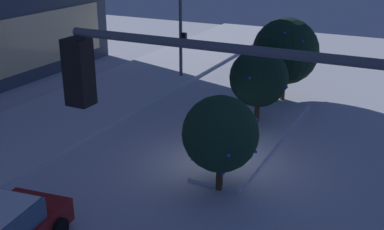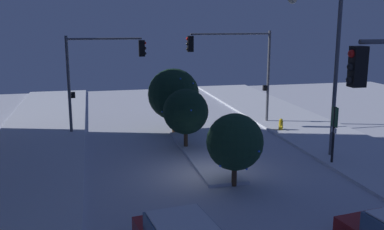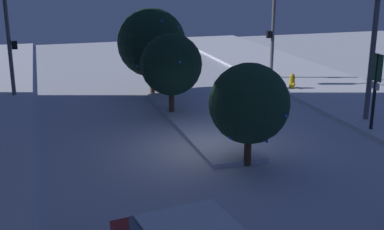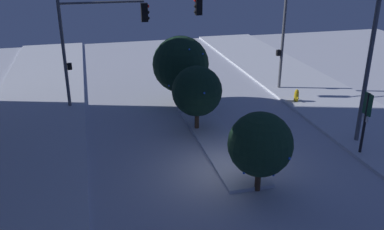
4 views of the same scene
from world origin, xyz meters
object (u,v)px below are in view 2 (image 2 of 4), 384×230
Objects in this scene: street_lamp_arched at (324,53)px; decorated_tree_left_of_median at (186,112)px; fire_hydrant at (281,125)px; decorated_tree_right_of_median at (235,142)px; decorated_tree_median at (173,94)px; traffic_light_corner_near_right at (237,60)px; traffic_light_corner_far_right at (100,66)px; parking_info_sign at (334,128)px.

street_lamp_arched is 7.63m from decorated_tree_left_of_median.
decorated_tree_right_of_median is (-8.13, 5.77, 1.50)m from fire_hydrant.
street_lamp_arched is at bearing -63.75° from decorated_tree_right_of_median.
decorated_tree_left_of_median is (-2.29, 6.58, 1.65)m from fire_hydrant.
street_lamp_arched is 2.05× the size of decorated_tree_median.
decorated_tree_right_of_median is at bearing -172.12° from decorated_tree_left_of_median.
decorated_tree_right_of_median is (-5.85, -0.81, -0.14)m from decorated_tree_left_of_median.
traffic_light_corner_near_right is 1.55× the size of decorated_tree_median.
decorated_tree_median reaches higher than decorated_tree_left_of_median.
traffic_light_corner_far_right is 4.79m from decorated_tree_median.
fire_hydrant is (-2.57, -2.08, -3.90)m from traffic_light_corner_near_right.
street_lamp_arched reaches higher than decorated_tree_right_of_median.
fire_hydrant is (5.52, -0.47, -4.87)m from street_lamp_arched.
fire_hydrant is at bearing -89.51° from parking_info_sign.
parking_info_sign is 0.72× the size of decorated_tree_median.
decorated_tree_median is (7.98, 6.23, 0.58)m from parking_info_sign.
decorated_tree_right_of_median is (-10.63, -5.12, -2.20)m from traffic_light_corner_far_right.
decorated_tree_right_of_median is at bearing -64.30° from traffic_light_corner_far_right.
decorated_tree_median is 1.28× the size of decorated_tree_right_of_median.
street_lamp_arched is at bearing -78.00° from parking_info_sign.
street_lamp_arched is at bearing -117.93° from decorated_tree_left_of_median.
decorated_tree_right_of_median is at bearing 19.12° from parking_info_sign.
fire_hydrant is at bearing 128.98° from traffic_light_corner_near_right.
traffic_light_corner_near_right is 1.88× the size of decorated_tree_left_of_median.
fire_hydrant is at bearing -35.35° from decorated_tree_right_of_median.
street_lamp_arched reaches higher than fire_hydrant.
decorated_tree_left_of_median is at bearing 47.17° from traffic_light_corner_near_right.
decorated_tree_left_of_median reaches higher than fire_hydrant.
street_lamp_arched is 7.38m from fire_hydrant.
parking_info_sign is at bearing 177.29° from fire_hydrant.
traffic_light_corner_far_right is 12.00m from decorated_tree_right_of_median.
parking_info_sign is (-9.07, -10.58, -2.28)m from traffic_light_corner_far_right.
street_lamp_arched is 2.86× the size of parking_info_sign.
traffic_light_corner_far_right is 14.12m from parking_info_sign.
traffic_light_corner_far_right is 0.73× the size of street_lamp_arched.
traffic_light_corner_near_right is at bearing 0.48° from traffic_light_corner_far_right.
traffic_light_corner_far_right is 1.49× the size of decorated_tree_median.
decorated_tree_left_of_median is 5.91m from decorated_tree_right_of_median.
decorated_tree_left_of_median is at bearing 179.46° from decorated_tree_median.
street_lamp_arched reaches higher than traffic_light_corner_far_right.
decorated_tree_left_of_median is at bearing -47.99° from traffic_light_corner_far_right.
street_lamp_arched is 9.63× the size of fire_hydrant.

